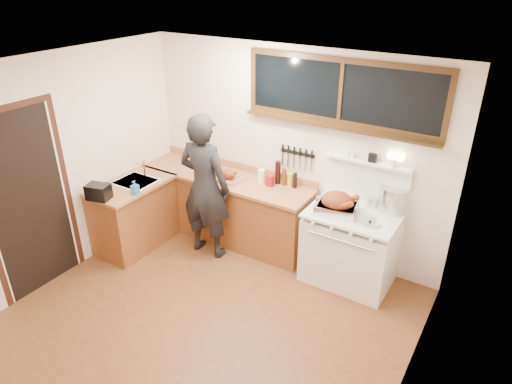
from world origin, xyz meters
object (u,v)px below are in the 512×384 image
Objects in this scene: man at (205,187)px; roast_turkey at (337,204)px; cutting_board at (228,176)px; vintage_stove at (351,245)px.

man is 1.64m from roast_turkey.
roast_turkey reaches higher than cutting_board.
vintage_stove is at bearing 26.64° from roast_turkey.
man is 4.66× the size of cutting_board.
cutting_board is 0.79× the size of roast_turkey.
man reaches higher than vintage_stove.
cutting_board is (-1.71, -0.02, 0.49)m from vintage_stove.
man reaches higher than roast_turkey.
cutting_board is 1.54m from roast_turkey.
vintage_stove reaches higher than cutting_board.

